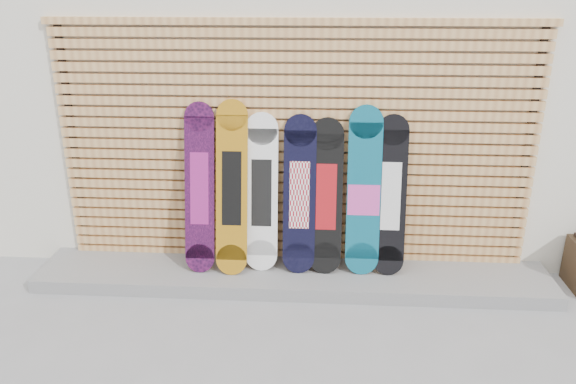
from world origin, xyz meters
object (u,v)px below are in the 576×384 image
at_px(snowboard_0, 200,188).
at_px(snowboard_3, 299,195).
at_px(snowboard_4, 326,197).
at_px(snowboard_6, 391,196).
at_px(snowboard_5, 364,193).
at_px(snowboard_2, 262,193).
at_px(snowboard_1, 232,188).

relative_size(snowboard_0, snowboard_3, 1.07).
xyz_separation_m(snowboard_4, snowboard_6, (0.56, 0.00, 0.02)).
bearing_deg(snowboard_3, snowboard_5, 0.47).
distance_m(snowboard_0, snowboard_6, 1.68).
bearing_deg(snowboard_0, snowboard_6, 0.94).
xyz_separation_m(snowboard_2, snowboard_6, (1.13, -0.01, -0.00)).
bearing_deg(snowboard_4, snowboard_6, 0.27).
height_order(snowboard_1, snowboard_2, snowboard_1).
relative_size(snowboard_2, snowboard_3, 1.01).
bearing_deg(snowboard_5, snowboard_4, -179.85).
height_order(snowboard_1, snowboard_6, snowboard_1).
bearing_deg(snowboard_2, snowboard_1, -169.19).
relative_size(snowboard_0, snowboard_5, 1.01).
distance_m(snowboard_4, snowboard_5, 0.33).
xyz_separation_m(snowboard_0, snowboard_6, (1.68, 0.03, -0.04)).
height_order(snowboard_2, snowboard_5, snowboard_5).
distance_m(snowboard_3, snowboard_6, 0.80).
distance_m(snowboard_3, snowboard_5, 0.56).
height_order(snowboard_2, snowboard_3, snowboard_2).
xyz_separation_m(snowboard_2, snowboard_3, (0.34, -0.01, -0.01)).
bearing_deg(snowboard_5, snowboard_1, -178.02).
height_order(snowboard_0, snowboard_4, snowboard_0).
distance_m(snowboard_2, snowboard_3, 0.34).
height_order(snowboard_0, snowboard_5, snowboard_0).
xyz_separation_m(snowboard_1, snowboard_2, (0.26, 0.05, -0.05)).
xyz_separation_m(snowboard_4, snowboard_5, (0.33, 0.00, 0.05)).
xyz_separation_m(snowboard_0, snowboard_1, (0.29, -0.01, 0.01)).
bearing_deg(snowboard_5, snowboard_0, -178.97).
distance_m(snowboard_1, snowboard_6, 1.39).
bearing_deg(snowboard_2, snowboard_4, -0.99).
xyz_separation_m(snowboard_2, snowboard_4, (0.57, -0.01, -0.02)).
xyz_separation_m(snowboard_3, snowboard_4, (0.23, 0.00, -0.01)).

